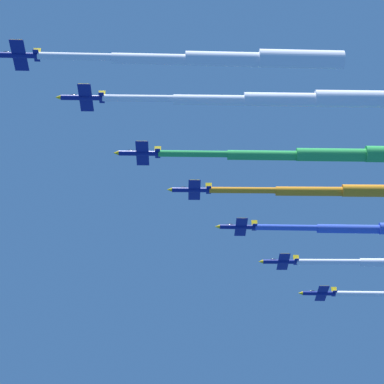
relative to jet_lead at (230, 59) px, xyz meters
name	(u,v)px	position (x,y,z in m)	size (l,w,h in m)	color
jet_lead	(230,59)	(0.00, 0.00, 0.00)	(50.71, 49.10, 4.03)	navy
jet_port_inner	(287,99)	(17.60, 0.31, 3.16)	(51.43, 50.79, 4.01)	navy
jet_starboard_inner	(339,155)	(35.24, 1.19, 0.44)	(52.24, 51.59, 4.00)	navy
jet_port_mid	(383,191)	(52.79, 1.89, 2.13)	(52.96, 52.74, 4.14)	navy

